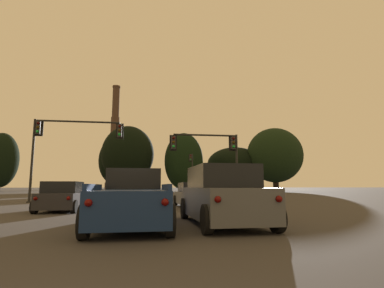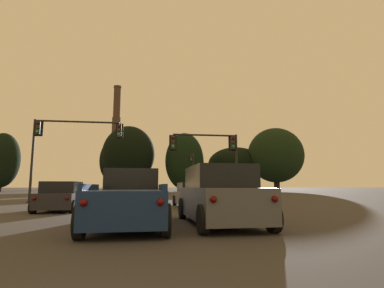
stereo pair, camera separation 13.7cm
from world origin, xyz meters
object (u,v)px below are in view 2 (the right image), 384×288
object	(u,v)px
pickup_truck_center_lane_second	(130,199)
hatchback_left_lane_front	(63,197)
suv_right_lane_second	(219,196)
smokestack	(115,148)
sedan_right_lane_front	(194,196)
traffic_light_overhead_right	(214,150)
traffic_light_overhead_left	(64,138)
traffic_light_far_right	(192,167)

from	to	relation	value
pickup_truck_center_lane_second	hatchback_left_lane_front	size ratio (longest dim) A/B	1.35
suv_right_lane_second	hatchback_left_lane_front	world-z (taller)	suv_right_lane_second
suv_right_lane_second	smokestack	xyz separation A→B (m)	(-17.23, 121.74, 16.90)
pickup_truck_center_lane_second	smokestack	size ratio (longest dim) A/B	0.12
pickup_truck_center_lane_second	sedan_right_lane_front	distance (m)	8.30
traffic_light_overhead_right	smokestack	size ratio (longest dim) A/B	0.12
suv_right_lane_second	sedan_right_lane_front	world-z (taller)	suv_right_lane_second
suv_right_lane_second	traffic_light_overhead_left	world-z (taller)	traffic_light_overhead_left
traffic_light_far_right	sedan_right_lane_front	bearing A→B (deg)	-97.85
sedan_right_lane_front	suv_right_lane_second	bearing A→B (deg)	-94.83
traffic_light_far_right	smokestack	distance (m)	86.53
smokestack	hatchback_left_lane_front	bearing A→B (deg)	-84.69
suv_right_lane_second	traffic_light_overhead_left	size ratio (longest dim) A/B	0.72
hatchback_left_lane_front	traffic_light_far_right	distance (m)	34.82
hatchback_left_lane_front	traffic_light_overhead_left	distance (m)	9.50
suv_right_lane_second	smokestack	distance (m)	124.11
hatchback_left_lane_front	traffic_light_far_right	xyz separation A→B (m)	(11.12, 32.80, 3.62)
traffic_light_overhead_right	smokestack	bearing A→B (deg)	100.44
pickup_truck_center_lane_second	traffic_light_overhead_left	distance (m)	15.98
suv_right_lane_second	smokestack	world-z (taller)	smokestack
smokestack	traffic_light_far_right	bearing A→B (deg)	-75.18
pickup_truck_center_lane_second	hatchback_left_lane_front	world-z (taller)	pickup_truck_center_lane_second
smokestack	pickup_truck_center_lane_second	bearing A→B (deg)	-83.25
pickup_truck_center_lane_second	traffic_light_overhead_left	bearing A→B (deg)	112.07
hatchback_left_lane_front	smokestack	distance (m)	117.18
pickup_truck_center_lane_second	sedan_right_lane_front	size ratio (longest dim) A/B	1.16
traffic_light_far_right	smokestack	world-z (taller)	smokestack
suv_right_lane_second	sedan_right_lane_front	distance (m)	7.94
sedan_right_lane_front	pickup_truck_center_lane_second	bearing A→B (deg)	-114.99
hatchback_left_lane_front	traffic_light_overhead_right	xyz separation A→B (m)	(9.23, 7.10, 3.42)
sedan_right_lane_front	hatchback_left_lane_front	bearing A→B (deg)	-169.20
traffic_light_overhead_left	pickup_truck_center_lane_second	bearing A→B (deg)	-67.06
traffic_light_far_right	traffic_light_overhead_right	xyz separation A→B (m)	(-1.89, -25.70, -0.20)
hatchback_left_lane_front	sedan_right_lane_front	bearing A→B (deg)	13.47
traffic_light_overhead_right	smokestack	distance (m)	110.99
sedan_right_lane_front	traffic_light_far_right	size ratio (longest dim) A/B	0.73
hatchback_left_lane_front	suv_right_lane_second	bearing A→B (deg)	-44.00
suv_right_lane_second	traffic_light_overhead_left	distance (m)	17.45
traffic_light_far_right	smokestack	bearing A→B (deg)	104.82
traffic_light_overhead_left	traffic_light_overhead_right	bearing A→B (deg)	-5.23
traffic_light_far_right	suv_right_lane_second	bearing A→B (deg)	-96.74
sedan_right_lane_front	hatchback_left_lane_front	size ratio (longest dim) A/B	1.16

